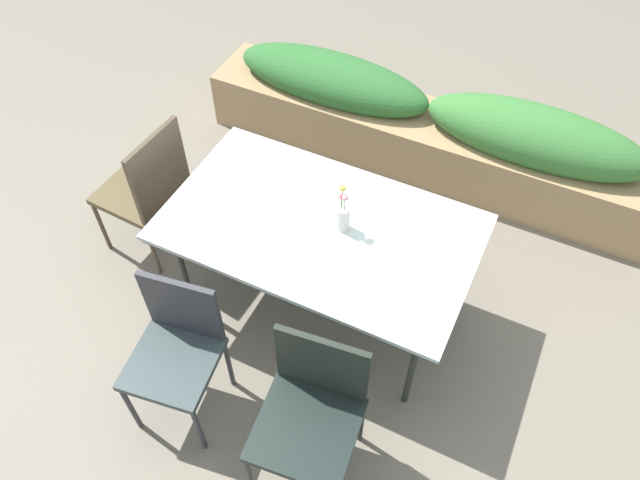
% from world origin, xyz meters
% --- Properties ---
extents(ground_plane, '(12.00, 12.00, 0.00)m').
position_xyz_m(ground_plane, '(0.00, 0.00, 0.00)').
color(ground_plane, '#756B5B').
extents(dining_table, '(1.70, 1.00, 0.78)m').
position_xyz_m(dining_table, '(-0.09, -0.03, 0.74)').
color(dining_table, silver).
rests_on(dining_table, ground).
extents(chair_near_right, '(0.54, 0.54, 0.92)m').
position_xyz_m(chair_near_right, '(0.28, -0.88, 0.52)').
color(chair_near_right, black).
rests_on(chair_near_right, ground).
extents(chair_near_left, '(0.49, 0.49, 0.92)m').
position_xyz_m(chair_near_left, '(-0.48, -0.89, 0.54)').
color(chair_near_left, '#2E3A3B').
rests_on(chair_near_left, ground).
extents(chair_end_left, '(0.50, 0.50, 1.01)m').
position_xyz_m(chair_end_left, '(-1.28, -0.04, 0.56)').
color(chair_end_left, brown).
rests_on(chair_end_left, ground).
extents(flower_vase, '(0.07, 0.07, 0.31)m').
position_xyz_m(flower_vase, '(0.03, 0.01, 0.89)').
color(flower_vase, silver).
rests_on(flower_vase, dining_table).
extents(planter_box, '(3.36, 0.53, 0.77)m').
position_xyz_m(planter_box, '(0.05, 1.48, 0.36)').
color(planter_box, '#9E7F56').
rests_on(planter_box, ground).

